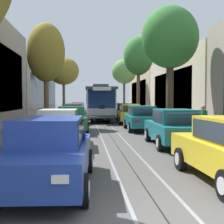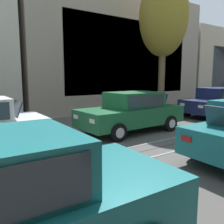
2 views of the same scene
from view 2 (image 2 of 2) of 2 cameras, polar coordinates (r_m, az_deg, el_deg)
name	(u,v)px [view 2 (image 2 of 2)]	position (r m, az deg, el deg)	size (l,w,h in m)	color
building_facade_left	(156,56)	(20.58, 10.46, 13.07)	(5.81, 53.67, 9.35)	beige
parked_car_green_mid_left	(132,112)	(9.49, 4.75, 0.05)	(2.09, 4.40, 1.58)	#1E6038
parked_car_navy_fourth_left	(217,102)	(14.40, 23.85, 2.22)	(2.06, 4.39, 1.58)	#19234C
street_tree_kerb_left_second	(163,17)	(13.70, 12.20, 21.41)	(2.71, 2.40, 7.47)	brown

